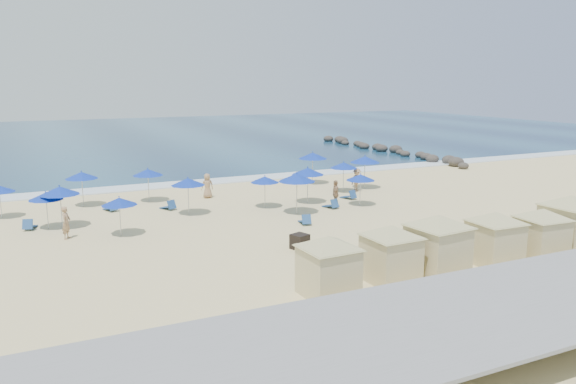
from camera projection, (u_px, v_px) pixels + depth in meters
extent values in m
plane|color=beige|center=(292.00, 228.00, 31.12)|extent=(160.00, 160.00, 0.00)
cube|color=navy|center=(123.00, 137.00, 79.75)|extent=(160.00, 80.00, 0.06)
cube|color=white|center=(207.00, 182.00, 44.82)|extent=(160.00, 2.50, 0.08)
cube|color=gray|center=(456.00, 300.00, 19.52)|extent=(160.00, 2.20, 1.10)
cube|color=gray|center=(527.00, 315.00, 16.75)|extent=(160.00, 4.00, 0.12)
ellipsoid|color=#2C2724|center=(463.00, 166.00, 51.59)|extent=(1.00, 1.00, 0.65)
ellipsoid|color=#2C2724|center=(456.00, 162.00, 53.10)|extent=(1.48, 1.48, 0.96)
ellipsoid|color=#2C2724|center=(449.00, 160.00, 54.63)|extent=(1.40, 1.40, 0.91)
ellipsoid|color=#2C2724|center=(432.00, 159.00, 55.60)|extent=(1.32, 1.32, 0.86)
ellipsoid|color=#2C2724|center=(426.00, 157.00, 57.14)|extent=(1.24, 1.24, 0.81)
ellipsoid|color=#2C2724|center=(421.00, 155.00, 58.67)|extent=(1.16, 1.16, 0.75)
ellipsoid|color=#2C2724|center=(405.00, 154.00, 59.65)|extent=(1.08, 1.08, 0.70)
ellipsoid|color=#2C2724|center=(400.00, 152.00, 61.18)|extent=(1.00, 1.00, 0.65)
ellipsoid|color=#2C2724|center=(396.00, 149.00, 62.68)|extent=(1.48, 1.48, 0.96)
ellipsoid|color=#2C2724|center=(382.00, 149.00, 63.66)|extent=(1.40, 1.40, 0.91)
ellipsoid|color=#2C2724|center=(378.00, 147.00, 65.19)|extent=(1.32, 1.32, 0.86)
ellipsoid|color=#2C2724|center=(364.00, 146.00, 66.17)|extent=(1.24, 1.24, 0.81)
ellipsoid|color=#2C2724|center=(361.00, 145.00, 67.70)|extent=(1.16, 1.16, 0.75)
ellipsoid|color=#2C2724|center=(358.00, 144.00, 69.24)|extent=(1.08, 1.08, 0.70)
ellipsoid|color=#2C2724|center=(345.00, 143.00, 70.21)|extent=(1.00, 1.00, 0.65)
ellipsoid|color=#2C2724|center=(342.00, 141.00, 71.71)|extent=(1.48, 1.48, 0.96)
ellipsoid|color=#2C2724|center=(340.00, 139.00, 73.25)|extent=(1.40, 1.40, 0.91)
ellipsoid|color=#2C2724|center=(328.00, 139.00, 74.22)|extent=(1.32, 1.32, 0.86)
cube|color=black|center=(300.00, 242.00, 27.17)|extent=(0.93, 0.93, 0.73)
cube|color=beige|center=(328.00, 272.00, 21.20)|extent=(1.95, 1.95, 1.87)
cube|color=tan|center=(329.00, 248.00, 21.01)|extent=(2.05, 2.05, 0.07)
pyramid|color=tan|center=(329.00, 236.00, 20.92)|extent=(4.10, 4.10, 0.47)
cube|color=beige|center=(391.00, 259.00, 22.72)|extent=(1.95, 1.95, 1.88)
cube|color=tan|center=(391.00, 236.00, 22.53)|extent=(2.05, 2.05, 0.08)
pyramid|color=tan|center=(392.00, 225.00, 22.44)|extent=(4.12, 4.12, 0.47)
cube|color=beige|center=(437.00, 250.00, 23.55)|extent=(2.25, 2.25, 2.06)
cube|color=tan|center=(439.00, 227.00, 23.35)|extent=(2.37, 2.37, 0.08)
pyramid|color=tan|center=(439.00, 215.00, 23.24)|extent=(4.50, 4.50, 0.52)
cube|color=beige|center=(494.00, 243.00, 24.90)|extent=(1.95, 1.95, 1.90)
cube|color=tan|center=(496.00, 222.00, 24.71)|extent=(2.05, 2.05, 0.08)
pyramid|color=tan|center=(497.00, 212.00, 24.62)|extent=(4.15, 4.15, 0.47)
cube|color=beige|center=(541.00, 238.00, 25.75)|extent=(1.96, 1.96, 1.85)
cube|color=tan|center=(543.00, 219.00, 25.57)|extent=(2.06, 2.06, 0.07)
pyramid|color=tan|center=(544.00, 209.00, 25.48)|extent=(4.05, 4.05, 0.46)
cube|color=beige|center=(569.00, 228.00, 27.00)|extent=(2.21, 2.21, 2.14)
cube|color=tan|center=(571.00, 206.00, 26.79)|extent=(2.32, 2.32, 0.09)
pyramid|color=tan|center=(572.00, 195.00, 26.69)|extent=(4.68, 4.68, 0.53)
cylinder|color=#A5A8AD|center=(1.00, 205.00, 33.16)|extent=(0.04, 0.04, 1.62)
cylinder|color=#A5A8AD|center=(47.00, 214.00, 30.75)|extent=(0.04, 0.04, 1.68)
cone|color=#0F2DA3|center=(46.00, 196.00, 30.55)|extent=(1.85, 1.85, 0.40)
sphere|color=#0F2DA3|center=(45.00, 192.00, 30.51)|extent=(0.07, 0.07, 0.07)
cylinder|color=#A5A8AD|center=(83.00, 192.00, 36.21)|extent=(0.05, 0.05, 1.87)
cone|color=#0F2DA3|center=(81.00, 175.00, 36.00)|extent=(2.06, 2.06, 0.44)
sphere|color=#0F2DA3|center=(81.00, 171.00, 35.94)|extent=(0.08, 0.08, 0.08)
cylinder|color=#A5A8AD|center=(120.00, 220.00, 29.40)|extent=(0.04, 0.04, 1.69)
cone|color=#0F2DA3|center=(119.00, 201.00, 29.20)|extent=(1.86, 1.86, 0.40)
sphere|color=#0F2DA3|center=(119.00, 197.00, 29.15)|extent=(0.07, 0.07, 0.07)
cylinder|color=#A5A8AD|center=(149.00, 188.00, 37.62)|extent=(0.05, 0.05, 1.83)
cone|color=#0F2DA3|center=(148.00, 172.00, 37.41)|extent=(2.03, 2.03, 0.43)
sphere|color=#0F2DA3|center=(148.00, 168.00, 37.35)|extent=(0.08, 0.08, 0.08)
cylinder|color=#A5A8AD|center=(189.00, 200.00, 33.98)|extent=(0.05, 0.05, 1.86)
cone|color=#0F2DA3|center=(188.00, 182.00, 33.76)|extent=(2.06, 2.06, 0.44)
sphere|color=#0F2DA3|center=(188.00, 177.00, 33.71)|extent=(0.08, 0.08, 0.08)
cylinder|color=#A5A8AD|center=(297.00, 197.00, 34.18)|extent=(0.05, 0.05, 2.06)
cone|color=#0F2DA3|center=(297.00, 178.00, 33.94)|extent=(2.28, 2.28, 0.49)
sphere|color=#0F2DA3|center=(297.00, 173.00, 33.88)|extent=(0.09, 0.09, 0.09)
cylinder|color=#A5A8AD|center=(265.00, 195.00, 35.86)|extent=(0.04, 0.04, 1.68)
cone|color=#0F2DA3|center=(265.00, 179.00, 35.67)|extent=(1.86, 1.86, 0.40)
sphere|color=#0F2DA3|center=(265.00, 176.00, 35.62)|extent=(0.07, 0.07, 0.07)
cylinder|color=#A5A8AD|center=(308.00, 189.00, 37.18)|extent=(0.05, 0.05, 1.96)
cone|color=#0F2DA3|center=(308.00, 171.00, 36.95)|extent=(2.16, 2.16, 0.46)
sphere|color=#0F2DA3|center=(308.00, 167.00, 36.89)|extent=(0.08, 0.08, 0.08)
cylinder|color=#A5A8AD|center=(313.00, 171.00, 44.07)|extent=(0.05, 0.05, 2.04)
cone|color=#0F2DA3|center=(313.00, 156.00, 43.83)|extent=(2.26, 2.26, 0.48)
sphere|color=#0F2DA3|center=(313.00, 152.00, 43.77)|extent=(0.09, 0.09, 0.09)
cylinder|color=#A5A8AD|center=(343.00, 180.00, 40.85)|extent=(0.05, 0.05, 1.81)
cone|color=#0F2DA3|center=(344.00, 165.00, 40.64)|extent=(2.00, 2.00, 0.43)
sphere|color=#0F2DA3|center=(344.00, 162.00, 40.59)|extent=(0.08, 0.08, 0.08)
cylinder|color=#A5A8AD|center=(360.00, 193.00, 36.46)|extent=(0.04, 0.04, 1.71)
cone|color=#0F2DA3|center=(361.00, 177.00, 36.26)|extent=(1.89, 1.89, 0.40)
sphere|color=#0F2DA3|center=(361.00, 174.00, 36.22)|extent=(0.07, 0.07, 0.07)
cylinder|color=#A5A8AD|center=(365.00, 175.00, 42.17)|extent=(0.05, 0.05, 2.02)
cone|color=#0F2DA3|center=(365.00, 159.00, 41.93)|extent=(2.24, 2.24, 0.48)
sphere|color=#0F2DA3|center=(365.00, 156.00, 41.88)|extent=(0.09, 0.09, 0.09)
cylinder|color=#A5A8AD|center=(61.00, 211.00, 30.92)|extent=(0.05, 0.05, 1.93)
cone|color=#0F2DA3|center=(60.00, 191.00, 30.69)|extent=(2.13, 2.13, 0.46)
sphere|color=#0F2DA3|center=(59.00, 186.00, 30.64)|extent=(0.08, 0.08, 0.08)
cube|color=#244B84|center=(30.00, 226.00, 30.88)|extent=(0.82, 1.23, 0.31)
cube|color=#244B84|center=(27.00, 224.00, 30.38)|extent=(0.59, 0.44, 0.55)
cube|color=#244B84|center=(110.00, 208.00, 35.14)|extent=(0.82, 1.23, 0.31)
cube|color=#244B84|center=(113.00, 206.00, 34.75)|extent=(0.59, 0.44, 0.55)
cube|color=#244B84|center=(167.00, 207.00, 35.52)|extent=(0.90, 1.25, 0.31)
cube|color=#244B84|center=(172.00, 205.00, 35.16)|extent=(0.61, 0.48, 0.55)
cube|color=#244B84|center=(304.00, 221.00, 31.97)|extent=(0.74, 1.18, 0.30)
cube|color=#244B84|center=(307.00, 219.00, 31.48)|extent=(0.57, 0.40, 0.53)
cube|color=#244B84|center=(330.00, 205.00, 35.93)|extent=(0.70, 1.18, 0.31)
cube|color=#244B84|center=(335.00, 203.00, 35.51)|extent=(0.57, 0.39, 0.54)
cube|color=#244B84|center=(348.00, 196.00, 38.69)|extent=(0.79, 1.23, 0.31)
cube|color=#244B84|center=(353.00, 194.00, 38.28)|extent=(0.59, 0.43, 0.55)
imported|color=#A37D5A|center=(66.00, 223.00, 28.81)|extent=(0.65, 0.74, 1.70)
imported|color=#A37D5A|center=(335.00, 194.00, 35.90)|extent=(0.79, 1.13, 1.78)
imported|color=#A37D5A|center=(357.00, 180.00, 41.11)|extent=(1.21, 0.87, 1.70)
imported|color=#A37D5A|center=(207.00, 186.00, 38.81)|extent=(0.85, 0.57, 1.72)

